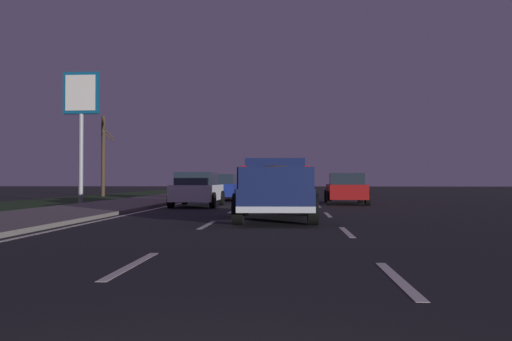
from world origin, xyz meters
TOP-DOWN VIEW (x-y plane):
  - ground at (27.00, 0.00)m, footprint 144.00×144.00m
  - sidewalk_shoulder at (27.00, 7.45)m, footprint 108.00×4.00m
  - grass_verge at (27.00, 12.45)m, footprint 108.00×6.00m
  - lane_markings at (31.24, 3.01)m, footprint 108.87×7.04m
  - pickup_truck at (13.83, 0.00)m, footprint 5.49×2.41m
  - sedan_black at (34.45, -0.16)m, footprint 4.41×2.03m
  - sedan_white at (21.40, 3.74)m, footprint 4.41×2.04m
  - sedan_red at (24.39, -3.25)m, footprint 4.45×2.10m
  - sedan_blue at (28.29, 3.54)m, footprint 4.41×2.04m
  - gas_price_sign at (24.57, 10.51)m, footprint 0.27×1.90m
  - bare_tree_far at (35.55, 13.35)m, footprint 1.78×0.95m

SIDE VIEW (x-z plane):
  - ground at x=27.00m, z-range 0.00..0.00m
  - grass_verge at x=27.00m, z-range 0.00..0.01m
  - lane_markings at x=31.24m, z-range 0.00..0.01m
  - sidewalk_shoulder at x=27.00m, z-range 0.00..0.12m
  - sedan_black at x=34.45m, z-range 0.01..1.55m
  - sedan_white at x=21.40m, z-range 0.01..1.55m
  - sedan_red at x=24.39m, z-range 0.01..1.55m
  - sedan_blue at x=28.29m, z-range 0.01..1.55m
  - pickup_truck at x=13.83m, z-range 0.05..1.92m
  - bare_tree_far at x=35.55m, z-range 0.12..6.11m
  - gas_price_sign at x=24.57m, z-range 1.73..8.60m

